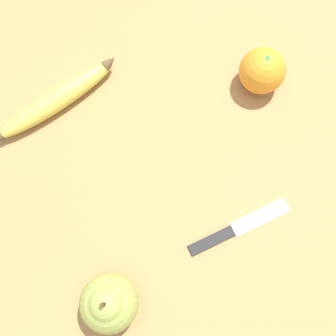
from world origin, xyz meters
name	(u,v)px	position (x,y,z in m)	size (l,w,h in m)	color
ground_plane	(134,143)	(0.00, 0.00, 0.00)	(3.00, 3.00, 0.00)	#A87A47
banana	(58,98)	(-0.10, -0.10, 0.02)	(0.11, 0.22, 0.04)	#DBCC4C
orange	(262,71)	(-0.04, 0.23, 0.04)	(0.07, 0.07, 0.07)	orange
pear	(109,303)	(0.22, -0.09, 0.04)	(0.08, 0.08, 0.10)	#99A84C
paring_knife	(236,229)	(0.18, 0.11, 0.00)	(0.04, 0.16, 0.01)	silver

